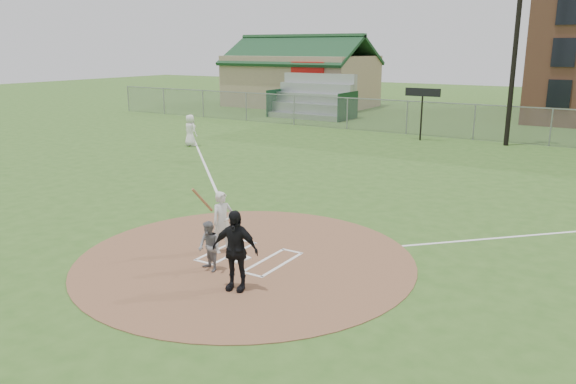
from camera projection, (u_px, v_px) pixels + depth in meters
The scene contains 14 objects.
ground at pixel (246, 259), 14.01m from camera, with size 140.00×140.00×0.00m, color #345B1F.
dirt_circle at pixel (246, 259), 14.01m from camera, with size 8.40×8.40×0.02m, color brown.
home_plate at pixel (238, 258), 14.01m from camera, with size 0.49×0.49×0.03m, color white.
foul_line_third at pixel (203, 161), 26.01m from camera, with size 0.10×24.00×0.01m, color white.
catcher at pixel (209, 246), 13.12m from camera, with size 0.58×0.45×1.20m, color slate.
umpire at pixel (235, 250), 12.04m from camera, with size 1.05×0.44×1.79m, color black.
ondeck_player at pixel (190, 130), 29.83m from camera, with size 0.82×0.53×1.68m, color white.
batters_boxes at pixel (249, 257), 14.13m from camera, with size 2.08×1.88×0.01m.
batter_at_plate at pixel (222, 222), 14.30m from camera, with size 0.70×1.04×1.78m.
outfield_fence at pixel (474, 122), 31.83m from camera, with size 56.08×0.08×2.03m.
bleachers at pixel (312, 96), 41.79m from camera, with size 6.08×3.20×3.20m.
clubhouse at pixel (301, 79), 49.73m from camera, with size 12.20×8.71×6.23m.
light_pole at pixel (518, 17), 28.58m from camera, with size 1.20×0.30×12.22m.
scoreboard_sign at pixel (422, 98), 31.28m from camera, with size 2.00×0.10×2.93m.
Camera 1 is at (7.85, -10.59, 5.14)m, focal length 35.00 mm.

